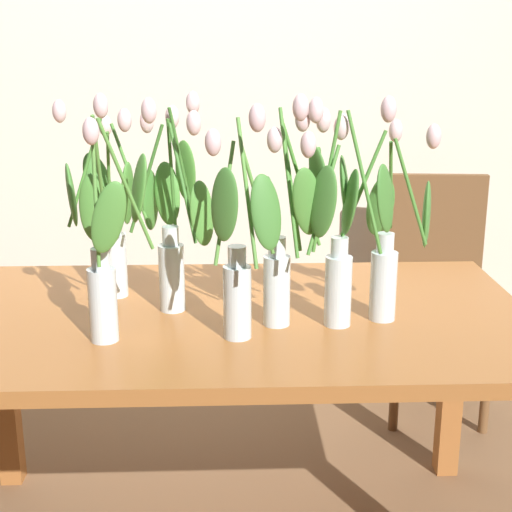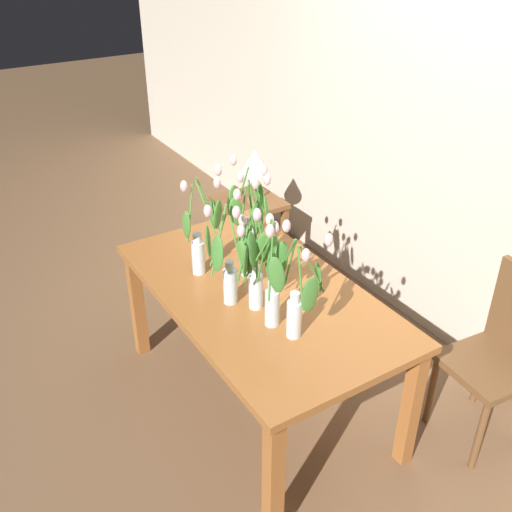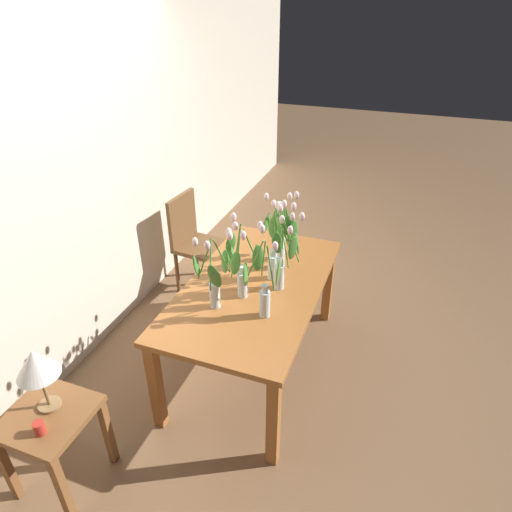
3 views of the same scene
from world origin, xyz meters
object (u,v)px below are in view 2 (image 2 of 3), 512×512
Objects in this scene: dining_table at (258,304)px; pillar_candle at (235,192)px; tulip_vase_0 at (295,293)px; tulip_vase_5 at (227,267)px; tulip_vase_2 at (201,237)px; tulip_vase_1 at (266,285)px; dining_chair at (504,350)px; side_table at (249,215)px; tulip_vase_3 at (249,235)px; tulip_vase_4 at (257,271)px; tulip_vase_6 at (250,221)px; table_lamp at (255,162)px.

dining_table reaches higher than pillar_candle.
tulip_vase_5 is (-0.35, -0.14, -0.01)m from tulip_vase_0.
tulip_vase_2 is 7.68× the size of pillar_candle.
tulip_vase_1 reaches higher than tulip_vase_5.
tulip_vase_2 is 1.01× the size of tulip_vase_5.
dining_chair is 1.69× the size of side_table.
tulip_vase_3 is at bearing 158.33° from tulip_vase_1.
tulip_vase_3 is 7.61× the size of pillar_candle.
tulip_vase_0 is 0.92× the size of tulip_vase_3.
tulip_vase_4 is at bearing -26.44° from pillar_candle.
tulip_vase_5 is at bearing -43.72° from tulip_vase_6.
dining_table is 2.91× the size of side_table.
table_lamp is (-1.25, 0.93, -0.10)m from tulip_vase_5.
tulip_vase_3 is at bearing 128.65° from tulip_vase_5.
tulip_vase_0 is 0.96× the size of tulip_vase_6.
tulip_vase_4 is 7.79× the size of pillar_candle.
tulip_vase_6 reaches higher than pillar_candle.
dining_table is 0.43m from tulip_vase_1.
dining_table is at bearing -131.72° from dining_chair.
dining_table is at bearing 154.41° from tulip_vase_1.
tulip_vase_3 is 0.61× the size of dining_chair.
pillar_candle is at bearing 154.47° from tulip_vase_1.
tulip_vase_4 is 1.02× the size of tulip_vase_5.
tulip_vase_0 is 0.96× the size of side_table.
dining_chair is at bearing 62.33° from tulip_vase_1.
tulip_vase_1 is 0.66m from tulip_vase_6.
tulip_vase_2 is at bearing -170.83° from tulip_vase_0.
tulip_vase_4 is (0.30, -0.14, -0.01)m from tulip_vase_3.
dining_chair is at bearing 33.77° from tulip_vase_6.
tulip_vase_4 is at bearing -29.95° from side_table.
tulip_vase_5 is (-0.23, -0.06, -0.01)m from tulip_vase_1.
dining_chair is at bearing 42.19° from tulip_vase_3.
tulip_vase_6 is 1.43m from dining_chair.
table_lamp is (-1.37, 0.84, -0.11)m from tulip_vase_4.
tulip_vase_5 reaches higher than tulip_vase_0.
tulip_vase_1 is at bearing -25.19° from tulip_vase_6.
dining_table is at bearing -29.42° from side_table.
side_table is at bearing 150.58° from dining_table.
dining_table is 0.45m from tulip_vase_2.
tulip_vase_1 is at bearing -21.67° from tulip_vase_3.
table_lamp is at bearing 148.89° from dining_table.
table_lamp is (-1.60, 0.79, -0.10)m from tulip_vase_0.
tulip_vase_2 reaches higher than tulip_vase_6.
dining_chair is at bearing 6.74° from pillar_candle.
table_lamp is at bearing 153.78° from tulip_vase_0.
tulip_vase_0 is 0.68m from tulip_vase_2.
tulip_vase_5 is 1.68m from pillar_candle.
table_lamp is (-2.03, -0.18, 0.33)m from dining_chair.
tulip_vase_0 is at bearing 9.17° from tulip_vase_2.
tulip_vase_0 is 0.92× the size of tulip_vase_5.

